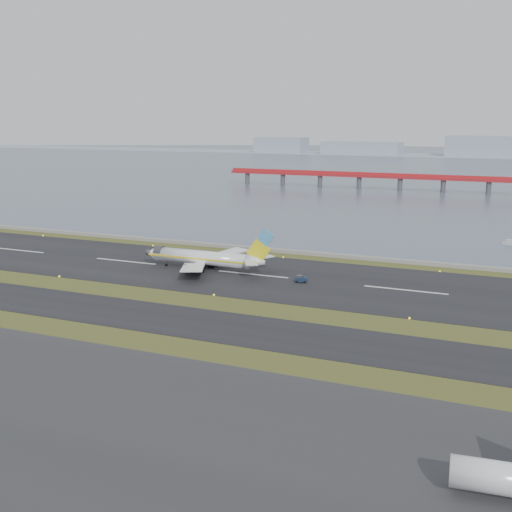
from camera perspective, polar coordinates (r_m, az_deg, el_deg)
The scene contains 10 objects.
ground at distance 143.13m, azimuth -5.13°, elevation -4.29°, with size 1000.00×1000.00×0.00m, color #3C4719.
apron_strip at distance 101.27m, azimuth -20.44°, elevation -12.11°, with size 1000.00×50.00×0.10m, color #2B2C2E.
taxiway_strip at distance 133.18m, azimuth -7.60°, elevation -5.59°, with size 1000.00×18.00×0.10m, color black.
runway_strip at distance 169.15m, azimuth -0.30°, elevation -1.65°, with size 1000.00×45.00×0.10m, color black.
seawall at distance 196.23m, azimuth 3.22°, elevation 0.39°, with size 1000.00×2.50×1.00m, color gray.
bay_water at distance 585.60m, azimuth 16.99°, elevation 7.64°, with size 1400.00×800.00×1.30m, color #4A586A.
red_pier at distance 374.78m, azimuth 16.33°, elevation 6.57°, with size 260.00×5.00×10.20m.
far_shoreline at distance 743.12m, azimuth 19.53°, elevation 8.78°, with size 1400.00×80.00×60.50m.
airliner at distance 173.48m, azimuth -4.47°, elevation -0.19°, with size 38.52×32.89×12.80m.
pushback_tug at distance 161.17m, azimuth 4.01°, elevation -2.07°, with size 3.17×2.21×1.87m.
Camera 1 is at (65.93, -120.48, 40.29)m, focal length 45.00 mm.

